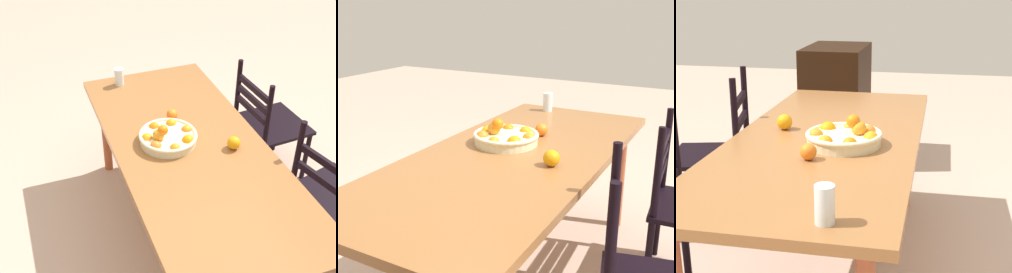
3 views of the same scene
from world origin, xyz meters
The scene contains 5 objects.
dining_table centered at (0.00, 0.00, 0.67)m, with size 2.01×0.87×0.74m.
fruit_bowl centered at (-0.11, -0.11, 0.78)m, with size 0.35×0.35×0.14m.
orange_loose_0 centered at (-0.34, 0.00, 0.78)m, with size 0.07×0.07×0.07m, color orange.
orange_loose_1 centered at (0.07, 0.23, 0.78)m, with size 0.08×0.08×0.08m, color orange.
drinking_glass centered at (-0.88, -0.20, 0.80)m, with size 0.06×0.06×0.13m, color silver.
Camera 2 is at (1.80, 0.94, 1.47)m, focal length 46.49 mm.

